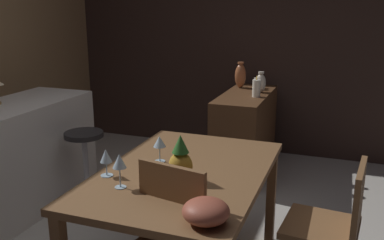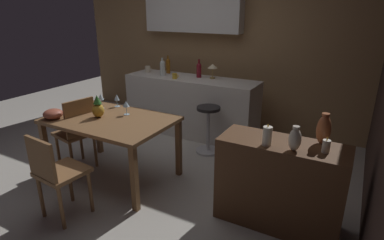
{
  "view_description": "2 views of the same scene",
  "coord_description": "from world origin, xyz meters",
  "px_view_note": "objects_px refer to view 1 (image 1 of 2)",
  "views": [
    {
      "loc": [
        -2.3,
        -1.16,
        1.68
      ],
      "look_at": [
        0.75,
        -0.04,
        0.8
      ],
      "focal_mm": 40.06,
      "sensor_mm": 36.0,
      "label": 1
    },
    {
      "loc": [
        2.3,
        -2.78,
        1.92
      ],
      "look_at": [
        0.75,
        0.03,
        0.76
      ],
      "focal_mm": 29.34,
      "sensor_mm": 36.0,
      "label": 2
    }
  ],
  "objects_px": {
    "pillar_candle_tall": "(256,88)",
    "vase_ceramic_ivory": "(261,83)",
    "dining_table": "(184,183)",
    "sideboard_cabinet": "(245,133)",
    "pineapple_centerpiece": "(181,161)",
    "fruit_bowl": "(206,211)",
    "chair_by_doorway": "(332,226)",
    "vase_copper": "(240,76)",
    "bar_stool": "(86,167)",
    "pillar_candle_short": "(257,83)",
    "wine_glass_left": "(106,157)",
    "wine_glass_right": "(159,142)",
    "wine_glass_center": "(119,162)"
  },
  "relations": [
    {
      "from": "pillar_candle_tall",
      "to": "vase_ceramic_ivory",
      "type": "bearing_deg",
      "value": 1.08
    },
    {
      "from": "wine_glass_center",
      "to": "pillar_candle_short",
      "type": "xyz_separation_m",
      "value": [
        2.6,
        -0.18,
        -0.01
      ]
    },
    {
      "from": "dining_table",
      "to": "pineapple_centerpiece",
      "type": "distance_m",
      "value": 0.24
    },
    {
      "from": "wine_glass_left",
      "to": "pineapple_centerpiece",
      "type": "height_order",
      "value": "pineapple_centerpiece"
    },
    {
      "from": "fruit_bowl",
      "to": "vase_ceramic_ivory",
      "type": "bearing_deg",
      "value": 6.16
    },
    {
      "from": "vase_copper",
      "to": "wine_glass_right",
      "type": "bearing_deg",
      "value": -179.34
    },
    {
      "from": "pineapple_centerpiece",
      "to": "fruit_bowl",
      "type": "bearing_deg",
      "value": -145.35
    },
    {
      "from": "wine_glass_left",
      "to": "fruit_bowl",
      "type": "xyz_separation_m",
      "value": [
        -0.32,
        -0.69,
        -0.06
      ]
    },
    {
      "from": "dining_table",
      "to": "sideboard_cabinet",
      "type": "distance_m",
      "value": 1.93
    },
    {
      "from": "fruit_bowl",
      "to": "pillar_candle_short",
      "type": "xyz_separation_m",
      "value": [
        2.8,
        0.36,
        0.08
      ]
    },
    {
      "from": "bar_stool",
      "to": "pillar_candle_short",
      "type": "xyz_separation_m",
      "value": [
        1.58,
        -1.1,
        0.52
      ]
    },
    {
      "from": "wine_glass_left",
      "to": "vase_copper",
      "type": "bearing_deg",
      "value": -3.84
    },
    {
      "from": "pillar_candle_tall",
      "to": "vase_ceramic_ivory",
      "type": "height_order",
      "value": "vase_ceramic_ivory"
    },
    {
      "from": "vase_ceramic_ivory",
      "to": "sideboard_cabinet",
      "type": "bearing_deg",
      "value": 132.14
    },
    {
      "from": "pillar_candle_tall",
      "to": "pillar_candle_short",
      "type": "bearing_deg",
      "value": 11.35
    },
    {
      "from": "bar_stool",
      "to": "wine_glass_center",
      "type": "bearing_deg",
      "value": -137.91
    },
    {
      "from": "sideboard_cabinet",
      "to": "vase_copper",
      "type": "height_order",
      "value": "vase_copper"
    },
    {
      "from": "wine_glass_left",
      "to": "wine_glass_right",
      "type": "relative_size",
      "value": 0.96
    },
    {
      "from": "chair_by_doorway",
      "to": "vase_copper",
      "type": "distance_m",
      "value": 2.4
    },
    {
      "from": "sideboard_cabinet",
      "to": "pineapple_centerpiece",
      "type": "relative_size",
      "value": 4.25
    },
    {
      "from": "wine_glass_right",
      "to": "fruit_bowl",
      "type": "bearing_deg",
      "value": -141.06
    },
    {
      "from": "pineapple_centerpiece",
      "to": "fruit_bowl",
      "type": "relative_size",
      "value": 1.22
    },
    {
      "from": "wine_glass_right",
      "to": "pillar_candle_short",
      "type": "xyz_separation_m",
      "value": [
        2.17,
        -0.14,
        0.01
      ]
    },
    {
      "from": "dining_table",
      "to": "wine_glass_center",
      "type": "distance_m",
      "value": 0.47
    },
    {
      "from": "wine_glass_left",
      "to": "pineapple_centerpiece",
      "type": "relative_size",
      "value": 0.61
    },
    {
      "from": "vase_ceramic_ivory",
      "to": "chair_by_doorway",
      "type": "bearing_deg",
      "value": -157.33
    },
    {
      "from": "wine_glass_left",
      "to": "vase_copper",
      "type": "distance_m",
      "value": 2.44
    },
    {
      "from": "sideboard_cabinet",
      "to": "bar_stool",
      "type": "bearing_deg",
      "value": 139.35
    },
    {
      "from": "wine_glass_center",
      "to": "dining_table",
      "type": "bearing_deg",
      "value": -33.29
    },
    {
      "from": "pineapple_centerpiece",
      "to": "vase_ceramic_ivory",
      "type": "height_order",
      "value": "vase_ceramic_ivory"
    },
    {
      "from": "wine_glass_left",
      "to": "pillar_candle_short",
      "type": "height_order",
      "value": "pillar_candle_short"
    },
    {
      "from": "wine_glass_right",
      "to": "vase_ceramic_ivory",
      "type": "xyz_separation_m",
      "value": [
        1.94,
        -0.23,
        0.05
      ]
    },
    {
      "from": "vase_ceramic_ivory",
      "to": "dining_table",
      "type": "bearing_deg",
      "value": 178.95
    },
    {
      "from": "bar_stool",
      "to": "pillar_candle_tall",
      "type": "distance_m",
      "value": 1.73
    },
    {
      "from": "pillar_candle_tall",
      "to": "vase_copper",
      "type": "xyz_separation_m",
      "value": [
        0.4,
        0.26,
        0.05
      ]
    },
    {
      "from": "pillar_candle_tall",
      "to": "fruit_bowl",
      "type": "bearing_deg",
      "value": -173.36
    },
    {
      "from": "pillar_candle_tall",
      "to": "wine_glass_right",
      "type": "bearing_deg",
      "value": 172.28
    },
    {
      "from": "wine_glass_left",
      "to": "wine_glass_right",
      "type": "distance_m",
      "value": 0.36
    },
    {
      "from": "wine_glass_center",
      "to": "wine_glass_left",
      "type": "bearing_deg",
      "value": 52.75
    },
    {
      "from": "wine_glass_left",
      "to": "pillar_candle_short",
      "type": "distance_m",
      "value": 2.51
    },
    {
      "from": "dining_table",
      "to": "vase_ceramic_ivory",
      "type": "bearing_deg",
      "value": -1.05
    },
    {
      "from": "vase_copper",
      "to": "bar_stool",
      "type": "bearing_deg",
      "value": 148.64
    },
    {
      "from": "fruit_bowl",
      "to": "vase_ceramic_ivory",
      "type": "height_order",
      "value": "vase_ceramic_ivory"
    },
    {
      "from": "pillar_candle_tall",
      "to": "vase_ceramic_ivory",
      "type": "relative_size",
      "value": 0.91
    },
    {
      "from": "chair_by_doorway",
      "to": "pillar_candle_short",
      "type": "distance_m",
      "value": 2.37
    },
    {
      "from": "vase_ceramic_ivory",
      "to": "wine_glass_right",
      "type": "bearing_deg",
      "value": 173.28
    },
    {
      "from": "sideboard_cabinet",
      "to": "pillar_candle_short",
      "type": "height_order",
      "value": "pillar_candle_short"
    },
    {
      "from": "sideboard_cabinet",
      "to": "vase_ceramic_ivory",
      "type": "xyz_separation_m",
      "value": [
        0.11,
        -0.12,
        0.51
      ]
    },
    {
      "from": "dining_table",
      "to": "wine_glass_right",
      "type": "distance_m",
      "value": 0.29
    },
    {
      "from": "sideboard_cabinet",
      "to": "pillar_candle_tall",
      "type": "distance_m",
      "value": 0.52
    }
  ]
}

